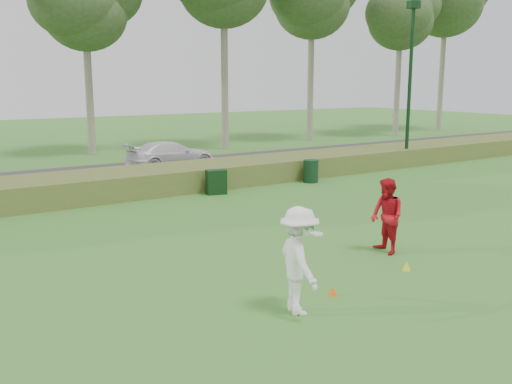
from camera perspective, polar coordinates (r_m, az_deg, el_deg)
ground at (r=13.18m, az=9.82°, el=-8.36°), size 120.00×120.00×0.00m
reed_strip at (r=22.99m, az=-11.16°, el=1.11°), size 80.00×3.00×0.90m
park_road at (r=27.68m, az=-15.14°, el=1.73°), size 80.00×6.00×0.06m
lamp_post at (r=30.20m, az=15.26°, el=13.07°), size 0.70×0.70×8.18m
tree_4 at (r=35.35m, az=-16.79°, el=17.54°), size 6.24×6.24×11.50m
tree_7 at (r=47.26m, az=14.28°, el=16.83°), size 6.50×6.50×12.50m
player_white at (r=10.79m, az=4.34°, el=-6.87°), size 1.09×1.49×2.06m
player_red at (r=14.85m, az=12.95°, el=-2.38°), size 0.91×1.07×1.93m
cone_orange at (r=12.00m, az=7.69°, el=-9.77°), size 0.18×0.18×0.20m
cone_yellow at (r=13.84m, az=14.81°, el=-7.15°), size 0.20×0.20×0.22m
utility_cabinet at (r=22.19m, az=-4.00°, el=1.01°), size 0.86×0.65×0.95m
trash_bin at (r=24.82m, az=5.50°, el=2.09°), size 0.84×0.84×0.98m
car_right at (r=28.87m, az=-8.50°, el=3.73°), size 4.52×1.88×1.31m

